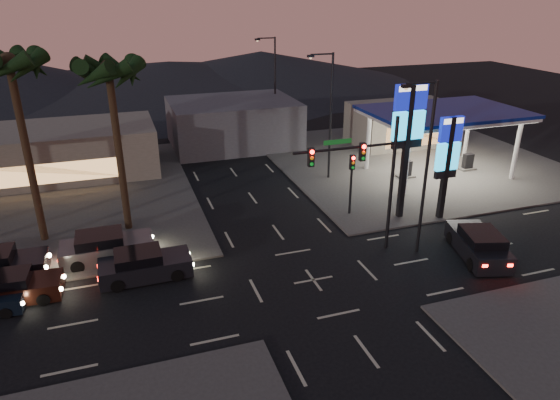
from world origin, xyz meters
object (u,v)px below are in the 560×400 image
object	(u,v)px
car_lane_a_front	(144,265)
suv_station	(479,244)
pylon_sign_tall	(408,126)
pylon_sign_short	(448,153)
car_lane_b_front	(106,248)
traffic_signal_mast	(366,168)
car_lane_a_mid	(13,288)
gas_station	(444,115)

from	to	relation	value
car_lane_a_front	suv_station	bearing A→B (deg)	-11.56
pylon_sign_tall	pylon_sign_short	world-z (taller)	pylon_sign_tall
car_lane_b_front	suv_station	distance (m)	21.35
traffic_signal_mast	suv_station	size ratio (longest dim) A/B	1.48
car_lane_a_mid	car_lane_b_front	xyz separation A→B (m)	(4.42, 2.74, 0.10)
pylon_sign_short	suv_station	xyz separation A→B (m)	(-1.02, -5.14, -3.88)
car_lane_a_mid	pylon_sign_short	bearing A→B (deg)	3.22
gas_station	car_lane_a_mid	bearing A→B (deg)	-163.79
gas_station	car_lane_b_front	distance (m)	27.44
car_lane_a_mid	traffic_signal_mast	bearing A→B (deg)	-3.26
gas_station	car_lane_a_front	size ratio (longest dim) A/B	2.47
car_lane_a_mid	car_lane_b_front	size ratio (longest dim) A/B	0.89
suv_station	gas_station	bearing A→B (deg)	64.52
traffic_signal_mast	suv_station	distance (m)	8.09
car_lane_a_mid	car_lane_a_front	bearing A→B (deg)	0.82
traffic_signal_mast	car_lane_a_mid	xyz separation A→B (m)	(-18.56, 1.06, -4.54)
pylon_sign_short	car_lane_a_front	distance (m)	19.92
pylon_sign_tall	suv_station	distance (m)	8.45
pylon_sign_tall	car_lane_a_front	xyz separation A→B (m)	(-16.98, -2.36, -5.65)
gas_station	traffic_signal_mast	world-z (taller)	traffic_signal_mast
pylon_sign_short	pylon_sign_tall	bearing A→B (deg)	158.20
car_lane_a_front	car_lane_a_mid	bearing A→B (deg)	-179.18
traffic_signal_mast	pylon_sign_tall	bearing A→B (deg)	36.52
car_lane_a_front	car_lane_b_front	xyz separation A→B (m)	(-1.90, 2.65, 0.04)
traffic_signal_mast	gas_station	bearing A→B (deg)	39.28
car_lane_b_front	suv_station	size ratio (longest dim) A/B	0.97
car_lane_a_front	car_lane_b_front	distance (m)	3.26
car_lane_a_mid	suv_station	world-z (taller)	suv_station
car_lane_a_front	suv_station	size ratio (longest dim) A/B	0.92
pylon_sign_tall	car_lane_a_mid	xyz separation A→B (m)	(-23.31, -2.45, -5.71)
pylon_sign_short	traffic_signal_mast	bearing A→B (deg)	-160.87
gas_station	traffic_signal_mast	bearing A→B (deg)	-140.72
suv_station	pylon_sign_tall	bearing A→B (deg)	103.53
pylon_sign_tall	suv_station	bearing A→B (deg)	-76.47
pylon_sign_short	car_lane_b_front	size ratio (longest dim) A/B	1.34
pylon_sign_short	car_lane_b_front	bearing A→B (deg)	176.56
gas_station	pylon_sign_short	distance (m)	9.02
car_lane_b_front	suv_station	bearing A→B (deg)	-17.51
pylon_sign_tall	car_lane_b_front	world-z (taller)	pylon_sign_tall
gas_station	car_lane_a_front	xyz separation A→B (m)	(-24.48, -8.86, -4.34)
gas_station	car_lane_b_front	xyz separation A→B (m)	(-26.38, -6.22, -4.29)
traffic_signal_mast	car_lane_b_front	bearing A→B (deg)	164.97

